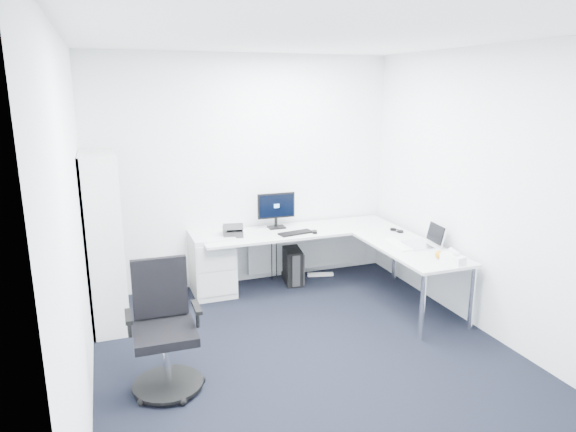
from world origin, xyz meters
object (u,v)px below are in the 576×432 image
object	(u,v)px
task_chair	(165,330)
laptop	(418,235)
monitor	(276,210)
bookshelf	(105,240)
l_desk	(311,266)

from	to	relation	value
task_chair	laptop	size ratio (longest dim) A/B	2.96
task_chair	laptop	distance (m)	2.82
monitor	task_chair	bearing A→B (deg)	-128.78
bookshelf	laptop	world-z (taller)	bookshelf
monitor	laptop	bearing A→B (deg)	-44.83
monitor	laptop	size ratio (longest dim) A/B	1.32
monitor	laptop	world-z (taller)	monitor
monitor	laptop	distance (m)	1.67
laptop	l_desk	bearing A→B (deg)	150.03
laptop	monitor	bearing A→B (deg)	141.28
task_chair	monitor	world-z (taller)	monitor
laptop	task_chair	bearing A→B (deg)	-158.97
laptop	bookshelf	bearing A→B (deg)	173.20
bookshelf	l_desk	bearing A→B (deg)	-1.32
l_desk	laptop	world-z (taller)	laptop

